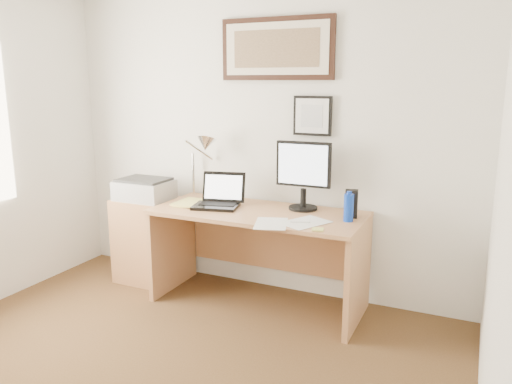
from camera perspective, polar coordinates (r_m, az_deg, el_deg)
The scene contains 18 objects.
wall_back at distance 4.06m, azimuth 0.45°, elevation 6.08°, with size 3.50×0.02×2.50m, color silver.
wall_right at distance 1.74m, azimuth 26.90°, elevation -3.98°, with size 0.02×4.00×2.50m, color silver.
side_cabinet at distance 4.44m, azimuth -12.24°, elevation -5.34°, with size 0.50×0.40×0.73m, color #AA7247.
water_bottle at distance 3.52m, azimuth 10.54°, elevation -1.78°, with size 0.07×0.07×0.20m, color #0D35B2.
bottle_cap at distance 3.50m, azimuth 10.61°, elevation -0.07°, with size 0.04×0.04×0.02m, color #0D35B2.
speaker at distance 3.63m, azimuth 10.84°, elevation -1.32°, with size 0.09×0.08×0.20m, color black.
paper_sheet_a at distance 3.43m, azimuth 1.73°, elevation -3.62°, with size 0.22×0.31×0.00m, color silver.
paper_sheet_b at distance 3.47m, azimuth 5.62°, elevation -3.48°, with size 0.23×0.33×0.00m, color silver.
sticky_pad at distance 3.31m, azimuth 7.08°, elevation -4.25°, with size 0.08×0.08×0.01m, color #D5D866.
marker_pen at distance 3.46m, azimuth 5.07°, elevation -3.42°, with size 0.02×0.02×0.14m, color silver.
book at distance 4.06m, azimuth -8.77°, elevation -1.08°, with size 0.20×0.27×0.02m, color #E1D76A.
desk at distance 3.90m, azimuth 0.73°, elevation -5.25°, with size 1.60×0.70×0.75m.
laptop at distance 3.90m, azimuth -4.28°, elevation -0.83°, with size 0.39×0.37×0.26m.
lcd_monitor at distance 3.76m, azimuth 5.43°, elevation 2.28°, with size 0.42×0.22×0.52m.
printer at distance 4.31m, azimuth -12.63°, elevation 0.32°, with size 0.44×0.34×0.18m.
desk_lamp at distance 4.09m, azimuth -5.89°, elevation 5.18°, with size 0.29×0.27×0.53m.
picture_large at distance 3.96m, azimuth 2.36°, elevation 16.05°, with size 0.92×0.04×0.47m.
picture_small at distance 3.86m, azimuth 6.47°, elevation 8.64°, with size 0.30×0.03×0.30m.
Camera 1 is at (1.66, -1.68, 1.70)m, focal length 35.00 mm.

